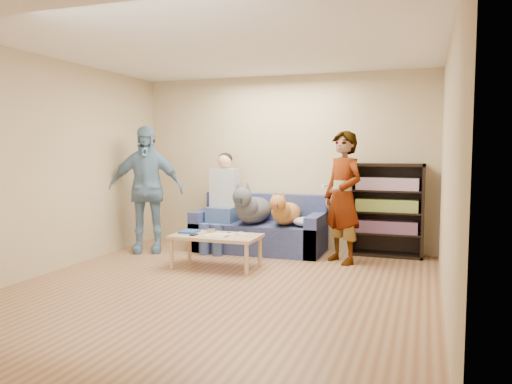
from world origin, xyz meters
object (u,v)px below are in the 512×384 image
at_px(person_standing_left, 146,189).
at_px(camera_silver, 211,231).
at_px(coffee_table, 216,238).
at_px(bookshelf, 387,208).
at_px(person_seated, 222,198).
at_px(sofa, 260,232).
at_px(notebook_blue, 189,232).
at_px(dog_gray, 252,208).
at_px(person_standing_right, 343,197).
at_px(dog_tan, 285,212).

height_order(person_standing_left, camera_silver, person_standing_left).
bearing_deg(person_standing_left, coffee_table, -45.60).
bearing_deg(bookshelf, camera_silver, -147.96).
height_order(person_standing_left, coffee_table, person_standing_left).
bearing_deg(person_seated, sofa, 13.04).
xyz_separation_m(person_standing_left, notebook_blue, (0.96, -0.53, -0.48)).
relative_size(sofa, dog_gray, 1.51).
distance_m(person_standing_left, bookshelf, 3.46).
xyz_separation_m(person_standing_left, coffee_table, (1.36, -0.58, -0.54)).
bearing_deg(person_seated, person_standing_right, -8.38).
bearing_deg(person_seated, coffee_table, -71.03).
distance_m(person_standing_right, sofa, 1.47).
distance_m(person_standing_right, coffee_table, 1.74).
bearing_deg(dog_tan, person_seated, 176.97).
relative_size(person_standing_left, dog_gray, 1.45).
bearing_deg(notebook_blue, person_standing_left, 151.15).
xyz_separation_m(person_standing_right, dog_gray, (-1.33, 0.18, -0.22)).
distance_m(person_standing_right, camera_silver, 1.77).
distance_m(dog_gray, dog_tan, 0.49).
relative_size(sofa, coffee_table, 1.73).
distance_m(camera_silver, dog_tan, 1.17).
relative_size(sofa, bookshelf, 1.46).
bearing_deg(dog_tan, bookshelf, 16.85).
height_order(person_standing_right, coffee_table, person_standing_right).
height_order(dog_gray, coffee_table, dog_gray).
bearing_deg(camera_silver, coffee_table, -45.00).
bearing_deg(person_standing_left, dog_tan, -9.99).
bearing_deg(notebook_blue, bookshelf, 30.18).
distance_m(person_standing_left, person_seated, 1.12).
height_order(notebook_blue, sofa, sofa).
relative_size(person_standing_left, bookshelf, 1.41).
bearing_deg(person_standing_left, person_standing_right, -18.02).
distance_m(sofa, person_seated, 0.75).
height_order(camera_silver, sofa, sofa).
height_order(notebook_blue, camera_silver, camera_silver).
relative_size(notebook_blue, person_seated, 0.18).
bearing_deg(dog_tan, dog_gray, -175.47).
xyz_separation_m(camera_silver, coffee_table, (0.12, -0.12, -0.07)).
bearing_deg(person_standing_left, bookshelf, -8.21).
height_order(person_seated, dog_tan, person_seated).
bearing_deg(bookshelf, coffee_table, -144.08).
distance_m(dog_tan, coffee_table, 1.22).
relative_size(dog_gray, bookshelf, 0.97).
distance_m(person_standing_right, person_seated, 1.85).
distance_m(camera_silver, dog_gray, 0.92).
xyz_separation_m(camera_silver, sofa, (0.30, 1.08, -0.16)).
height_order(notebook_blue, person_seated, person_seated).
distance_m(camera_silver, sofa, 1.13).
xyz_separation_m(person_standing_left, bookshelf, (3.34, 0.85, -0.24)).
xyz_separation_m(person_standing_right, camera_silver, (-1.58, -0.68, -0.42)).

